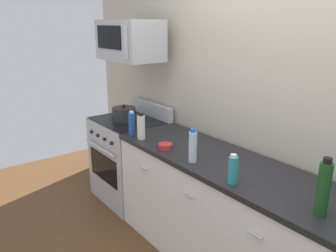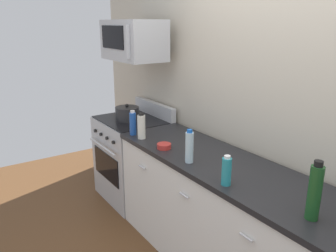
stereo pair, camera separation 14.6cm
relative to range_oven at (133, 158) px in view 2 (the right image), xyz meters
name	(u,v)px [view 2 (the right image)]	position (x,y,z in m)	size (l,w,h in m)	color
back_wall	(293,106)	(1.69, 0.41, 0.88)	(5.71, 0.10, 2.70)	beige
counter_unit	(244,232)	(1.69, 0.00, -0.01)	(2.62, 0.66, 0.92)	white
range_oven	(133,158)	(0.00, 0.00, 0.00)	(0.76, 0.69, 1.07)	#B7BABF
microwave	(133,40)	(0.00, 0.04, 1.28)	(0.74, 0.44, 0.40)	#B7BABF
bottle_soda_blue	(133,123)	(0.47, -0.24, 0.56)	(0.06, 0.06, 0.23)	#1E4CA5
bottle_water_clear	(189,147)	(1.29, -0.21, 0.57)	(0.06, 0.06, 0.26)	silver
bottle_vinegar_white	(141,126)	(0.61, -0.23, 0.56)	(0.07, 0.07, 0.24)	silver
bottle_wine_green	(315,192)	(2.26, -0.13, 0.61)	(0.07, 0.07, 0.33)	#19471E
bottle_dish_soap	(227,171)	(1.71, -0.24, 0.55)	(0.06, 0.06, 0.20)	teal
bowl_red_small	(164,146)	(0.94, -0.20, 0.47)	(0.12, 0.12, 0.04)	#B72D28
stockpot	(127,113)	(0.00, -0.05, 0.52)	(0.25, 0.25, 0.17)	#262628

